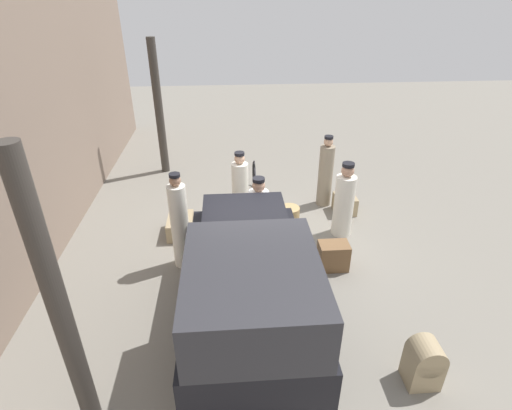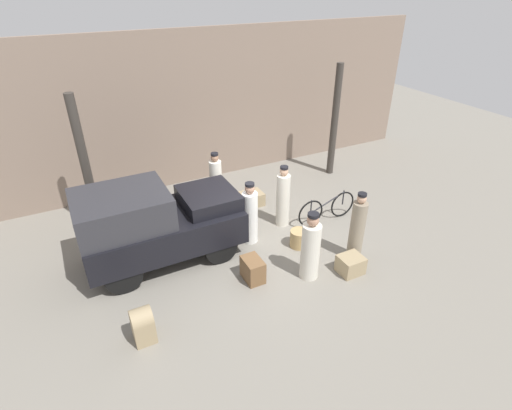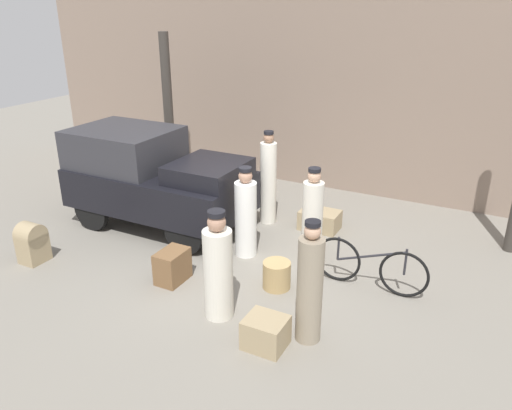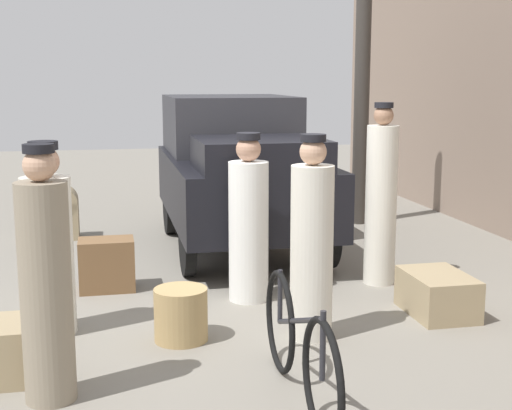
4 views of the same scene
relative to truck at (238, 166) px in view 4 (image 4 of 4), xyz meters
name	(u,v)px [view 4 (image 4 of 4)]	position (x,y,z in m)	size (l,w,h in m)	color
ground_plane	(231,300)	(2.17, -0.47, -1.01)	(30.00, 30.00, 0.00)	gray
canopy_pillar_left	(362,102)	(-1.05, 1.99, 0.75)	(0.22, 0.22, 3.51)	#38332D
truck	(238,166)	(0.00, 0.00, 0.00)	(3.47, 1.71, 1.86)	black
bicycle	(299,346)	(4.40, -0.41, -0.63)	(1.77, 0.04, 0.79)	black
wicker_basket	(181,314)	(3.14, -1.05, -0.79)	(0.43, 0.43, 0.43)	tan
porter_with_bicycle	(46,285)	(4.04, -2.00, -0.23)	(0.33, 0.33, 1.69)	gray
porter_lifting_near_truck	(312,246)	(3.29, 0.00, -0.24)	(0.34, 0.34, 1.66)	silver
conductor_in_dark_uniform	(381,201)	(1.92, 1.13, -0.15)	(0.32, 0.32, 1.85)	silver
porter_carrying_trunk	(48,248)	(2.73, -2.08, -0.29)	(0.41, 0.41, 1.60)	silver
porter_standing_middle	(249,225)	(2.19, -0.30, -0.28)	(0.38, 0.38, 1.60)	white
trunk_umber_medium	(437,294)	(2.97, 1.27, -0.82)	(0.74, 0.51, 0.37)	#9E8966
trunk_barrel_dark	(62,212)	(-0.88, -2.19, -0.65)	(0.37, 0.42, 0.70)	#9E8966
trunk_wicker_pale	(107,265)	(1.59, -1.62, -0.75)	(0.37, 0.54, 0.52)	brown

